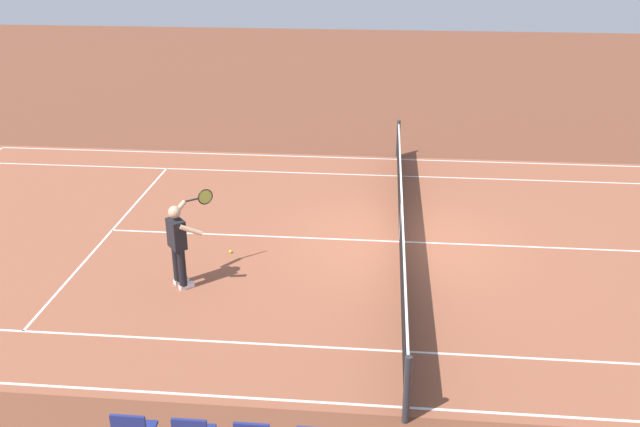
{
  "coord_description": "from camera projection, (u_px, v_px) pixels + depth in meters",
  "views": [
    {
      "loc": [
        0.46,
        13.58,
        6.48
      ],
      "look_at": [
        1.66,
        0.7,
        0.9
      ],
      "focal_mm": 38.93,
      "sensor_mm": 36.0,
      "label": 1
    }
  ],
  "objects": [
    {
      "name": "ground_plane",
      "position": [
        400.0,
        242.0,
        14.94
      ],
      "size": [
        60.0,
        60.0,
        0.0
      ],
      "primitive_type": "plane",
      "color": "brown"
    },
    {
      "name": "court_slab",
      "position": [
        400.0,
        242.0,
        14.94
      ],
      "size": [
        24.2,
        11.4,
        0.0
      ],
      "primitive_type": "cube",
      "color": "#935138",
      "rests_on": "ground_plane"
    },
    {
      "name": "court_line_markings",
      "position": [
        400.0,
        242.0,
        14.94
      ],
      "size": [
        23.85,
        11.05,
        0.01
      ],
      "color": "white",
      "rests_on": "ground_plane"
    },
    {
      "name": "tennis_net",
      "position": [
        401.0,
        221.0,
        14.75
      ],
      "size": [
        0.1,
        11.7,
        1.08
      ],
      "color": "#2D2D33",
      "rests_on": "ground_plane"
    },
    {
      "name": "tennis_player_near",
      "position": [
        179.0,
        242.0,
        12.81
      ],
      "size": [
        0.74,
        1.09,
        1.7
      ],
      "color": "black",
      "rests_on": "ground_plane"
    },
    {
      "name": "tennis_ball",
      "position": [
        231.0,
        251.0,
        14.44
      ],
      "size": [
        0.07,
        0.07,
        0.07
      ],
      "primitive_type": "sphere",
      "color": "#CCE01E",
      "rests_on": "ground_plane"
    }
  ]
}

